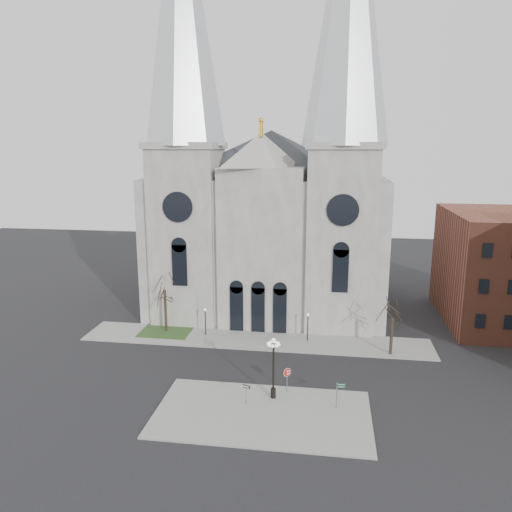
# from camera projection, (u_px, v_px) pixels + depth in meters

# --- Properties ---
(ground) EXTENTS (160.00, 160.00, 0.00)m
(ground) POSITION_uv_depth(u_px,v_px,m) (238.00, 384.00, 47.03)
(ground) COLOR black
(ground) RESTS_ON ground
(sidewalk_near) EXTENTS (18.00, 10.00, 0.14)m
(sidewalk_near) POSITION_uv_depth(u_px,v_px,m) (262.00, 414.00, 41.75)
(sidewalk_near) COLOR gray
(sidewalk_near) RESTS_ON ground
(sidewalk_far) EXTENTS (40.00, 6.00, 0.14)m
(sidewalk_far) POSITION_uv_depth(u_px,v_px,m) (255.00, 340.00, 57.63)
(sidewalk_far) COLOR gray
(sidewalk_far) RESTS_ON ground
(grass_patch) EXTENTS (6.00, 5.00, 0.18)m
(grass_patch) POSITION_uv_depth(u_px,v_px,m) (166.00, 331.00, 60.16)
(grass_patch) COLOR #27441D
(grass_patch) RESTS_ON ground
(cathedral) EXTENTS (33.00, 26.66, 54.00)m
(cathedral) POSITION_uv_depth(u_px,v_px,m) (269.00, 173.00, 65.07)
(cathedral) COLOR gray
(cathedral) RESTS_ON ground
(bg_building_brick) EXTENTS (14.00, 18.00, 14.00)m
(bg_building_brick) POSITION_uv_depth(u_px,v_px,m) (505.00, 268.00, 62.45)
(bg_building_brick) COLOR brown
(bg_building_brick) RESTS_ON ground
(tree_left) EXTENTS (3.20, 3.20, 7.50)m
(tree_left) POSITION_uv_depth(u_px,v_px,m) (165.00, 288.00, 58.97)
(tree_left) COLOR black
(tree_left) RESTS_ON ground
(tree_right) EXTENTS (3.20, 3.20, 6.00)m
(tree_right) POSITION_uv_depth(u_px,v_px,m) (393.00, 316.00, 52.60)
(tree_right) COLOR black
(tree_right) RESTS_ON ground
(ped_lamp_left) EXTENTS (0.32, 0.32, 3.26)m
(ped_lamp_left) POSITION_uv_depth(u_px,v_px,m) (205.00, 317.00, 58.48)
(ped_lamp_left) COLOR black
(ped_lamp_left) RESTS_ON sidewalk_far
(ped_lamp_right) EXTENTS (0.32, 0.32, 3.26)m
(ped_lamp_right) POSITION_uv_depth(u_px,v_px,m) (308.00, 322.00, 56.76)
(ped_lamp_right) COLOR black
(ped_lamp_right) RESTS_ON sidewalk_far
(stop_sign) EXTENTS (0.81, 0.26, 2.33)m
(stop_sign) POSITION_uv_depth(u_px,v_px,m) (287.00, 375.00, 44.99)
(stop_sign) COLOR slate
(stop_sign) RESTS_ON sidewalk_near
(globe_lamp) EXTENTS (1.29, 1.29, 5.61)m
(globe_lamp) POSITION_uv_depth(u_px,v_px,m) (273.00, 361.00, 43.54)
(globe_lamp) COLOR black
(globe_lamp) RESTS_ON sidewalk_near
(one_way_sign) EXTENTS (0.78, 0.31, 1.85)m
(one_way_sign) POSITION_uv_depth(u_px,v_px,m) (246.00, 390.00, 42.96)
(one_way_sign) COLOR slate
(one_way_sign) RESTS_ON sidewalk_near
(street_name_sign) EXTENTS (0.73, 0.16, 2.31)m
(street_name_sign) POSITION_uv_depth(u_px,v_px,m) (338.00, 393.00, 42.32)
(street_name_sign) COLOR slate
(street_name_sign) RESTS_ON sidewalk_near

